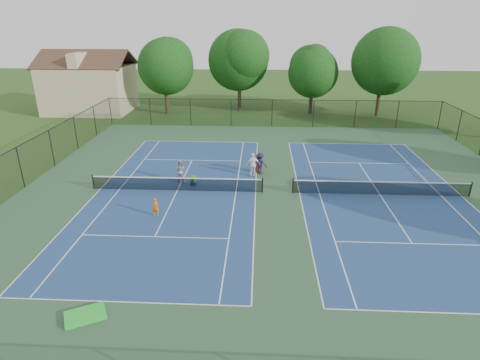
{
  "coord_description": "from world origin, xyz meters",
  "views": [
    {
      "loc": [
        -1.3,
        -25.47,
        11.29
      ],
      "look_at": [
        -2.55,
        -1.0,
        1.3
      ],
      "focal_mm": 30.0,
      "sensor_mm": 36.0,
      "label": 1
    }
  ],
  "objects_px": {
    "tree_back_b": "(239,58)",
    "instructor": "(180,171)",
    "tree_back_c": "(313,69)",
    "ball_hopper": "(193,179)",
    "tree_back_d": "(384,58)",
    "bystander_a": "(253,165)",
    "bystander_b": "(260,163)",
    "bystander_c": "(258,163)",
    "child_player": "(156,207)",
    "ball_crate": "(193,184)",
    "tree_back_a": "(164,64)",
    "clapboard_house": "(90,87)"
  },
  "relations": [
    {
      "from": "instructor",
      "to": "bystander_b",
      "type": "relative_size",
      "value": 0.96
    },
    {
      "from": "tree_back_b",
      "to": "bystander_b",
      "type": "relative_size",
      "value": 5.83
    },
    {
      "from": "child_player",
      "to": "bystander_a",
      "type": "height_order",
      "value": "bystander_a"
    },
    {
      "from": "instructor",
      "to": "ball_hopper",
      "type": "height_order",
      "value": "instructor"
    },
    {
      "from": "tree_back_a",
      "to": "tree_back_c",
      "type": "height_order",
      "value": "tree_back_a"
    },
    {
      "from": "clapboard_house",
      "to": "ball_hopper",
      "type": "xyz_separation_m",
      "value": [
        16.99,
        -24.05,
        -2.58
      ]
    },
    {
      "from": "clapboard_house",
      "to": "ball_hopper",
      "type": "relative_size",
      "value": 26.19
    },
    {
      "from": "tree_back_b",
      "to": "tree_back_c",
      "type": "xyz_separation_m",
      "value": [
        9.0,
        -1.0,
        -1.11
      ]
    },
    {
      "from": "tree_back_a",
      "to": "child_player",
      "type": "bearing_deg",
      "value": -78.91
    },
    {
      "from": "bystander_c",
      "to": "ball_hopper",
      "type": "distance_m",
      "value": 5.52
    },
    {
      "from": "tree_back_a",
      "to": "clapboard_house",
      "type": "xyz_separation_m",
      "value": [
        -10.0,
        1.0,
        -2.95
      ]
    },
    {
      "from": "tree_back_c",
      "to": "clapboard_house",
      "type": "relative_size",
      "value": 0.78
    },
    {
      "from": "tree_back_c",
      "to": "bystander_b",
      "type": "distance_m",
      "value": 22.8
    },
    {
      "from": "tree_back_d",
      "to": "child_player",
      "type": "height_order",
      "value": "tree_back_d"
    },
    {
      "from": "ball_hopper",
      "to": "instructor",
      "type": "bearing_deg",
      "value": 144.38
    },
    {
      "from": "tree_back_c",
      "to": "bystander_a",
      "type": "height_order",
      "value": "tree_back_c"
    },
    {
      "from": "bystander_b",
      "to": "bystander_a",
      "type": "bearing_deg",
      "value": 66.54
    },
    {
      "from": "instructor",
      "to": "bystander_c",
      "type": "distance_m",
      "value": 6.13
    },
    {
      "from": "tree_back_c",
      "to": "ball_hopper",
      "type": "xyz_separation_m",
      "value": [
        -11.01,
        -24.05,
        -4.96
      ]
    },
    {
      "from": "tree_back_c",
      "to": "bystander_c",
      "type": "relative_size",
      "value": 5.61
    },
    {
      "from": "tree_back_d",
      "to": "instructor",
      "type": "xyz_separation_m",
      "value": [
        -20.09,
        -22.28,
        -6.0
      ]
    },
    {
      "from": "tree_back_a",
      "to": "instructor",
      "type": "xyz_separation_m",
      "value": [
        5.91,
        -22.28,
        -5.21
      ]
    },
    {
      "from": "tree_back_d",
      "to": "bystander_a",
      "type": "relative_size",
      "value": 5.7
    },
    {
      "from": "tree_back_d",
      "to": "bystander_c",
      "type": "xyz_separation_m",
      "value": [
        -14.37,
        -20.09,
        -6.08
      ]
    },
    {
      "from": "tree_back_c",
      "to": "tree_back_d",
      "type": "distance_m",
      "value": 8.17
    },
    {
      "from": "tree_back_c",
      "to": "instructor",
      "type": "bearing_deg",
      "value": -117.45
    },
    {
      "from": "tree_back_b",
      "to": "bystander_a",
      "type": "xyz_separation_m",
      "value": [
        2.23,
        -22.91,
        -5.69
      ]
    },
    {
      "from": "tree_back_a",
      "to": "bystander_b",
      "type": "height_order",
      "value": "tree_back_a"
    },
    {
      "from": "child_player",
      "to": "clapboard_house",
      "type": "bearing_deg",
      "value": 115.78
    },
    {
      "from": "tree_back_b",
      "to": "instructor",
      "type": "bearing_deg",
      "value": -97.26
    },
    {
      "from": "tree_back_c",
      "to": "bystander_b",
      "type": "bearing_deg",
      "value": -106.16
    },
    {
      "from": "tree_back_c",
      "to": "ball_crate",
      "type": "relative_size",
      "value": 23.13
    },
    {
      "from": "tree_back_b",
      "to": "bystander_c",
      "type": "xyz_separation_m",
      "value": [
        2.63,
        -22.09,
        -5.85
      ]
    },
    {
      "from": "tree_back_d",
      "to": "instructor",
      "type": "relative_size",
      "value": 6.25
    },
    {
      "from": "tree_back_c",
      "to": "clapboard_house",
      "type": "xyz_separation_m",
      "value": [
        -28.0,
        -0.0,
        -2.39
      ]
    },
    {
      "from": "tree_back_d",
      "to": "instructor",
      "type": "distance_m",
      "value": 30.59
    },
    {
      "from": "instructor",
      "to": "child_player",
      "type": "bearing_deg",
      "value": 97.79
    },
    {
      "from": "ball_hopper",
      "to": "tree_back_c",
      "type": "bearing_deg",
      "value": 65.39
    },
    {
      "from": "clapboard_house",
      "to": "bystander_b",
      "type": "height_order",
      "value": "clapboard_house"
    },
    {
      "from": "tree_back_b",
      "to": "clapboard_house",
      "type": "distance_m",
      "value": 19.35
    },
    {
      "from": "ball_crate",
      "to": "ball_hopper",
      "type": "distance_m",
      "value": 0.36
    },
    {
      "from": "tree_back_d",
      "to": "child_player",
      "type": "bearing_deg",
      "value": -126.37
    },
    {
      "from": "bystander_a",
      "to": "ball_hopper",
      "type": "xyz_separation_m",
      "value": [
        -4.24,
        -2.14,
        -0.39
      ]
    },
    {
      "from": "bystander_a",
      "to": "bystander_c",
      "type": "relative_size",
      "value": 1.21
    },
    {
      "from": "instructor",
      "to": "bystander_c",
      "type": "bearing_deg",
      "value": -146.74
    },
    {
      "from": "bystander_a",
      "to": "bystander_b",
      "type": "height_order",
      "value": "bystander_a"
    },
    {
      "from": "bystander_a",
      "to": "ball_crate",
      "type": "distance_m",
      "value": 4.81
    },
    {
      "from": "tree_back_c",
      "to": "bystander_a",
      "type": "relative_size",
      "value": 4.62
    },
    {
      "from": "ball_crate",
      "to": "ball_hopper",
      "type": "bearing_deg",
      "value": 0.0
    },
    {
      "from": "tree_back_c",
      "to": "tree_back_d",
      "type": "bearing_deg",
      "value": -7.13
    }
  ]
}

